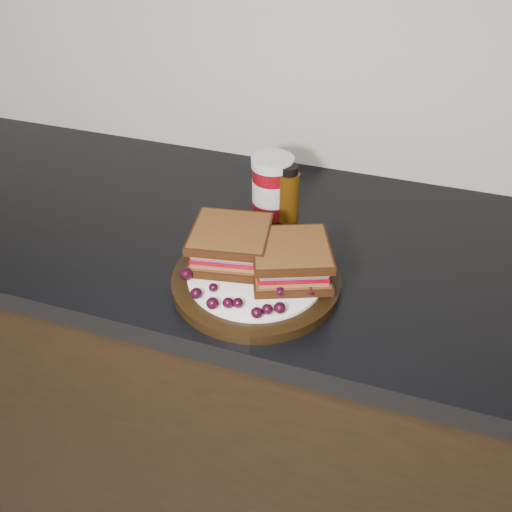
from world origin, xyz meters
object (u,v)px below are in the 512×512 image
at_px(sandwich_left, 231,244).
at_px(oil_bottle, 288,193).
at_px(plate, 256,281).
at_px(condiment_jar, 272,186).

xyz_separation_m(sandwich_left, oil_bottle, (0.05, 0.19, 0.00)).
relative_size(plate, condiment_jar, 2.34).
height_order(plate, condiment_jar, condiment_jar).
distance_m(sandwich_left, oil_bottle, 0.19).
bearing_deg(oil_bottle, sandwich_left, -103.77).
height_order(plate, sandwich_left, sandwich_left).
xyz_separation_m(plate, condiment_jar, (-0.04, 0.23, 0.05)).
relative_size(condiment_jar, oil_bottle, 1.04).
xyz_separation_m(plate, oil_bottle, (-0.01, 0.21, 0.05)).
bearing_deg(sandwich_left, oil_bottle, 66.13).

